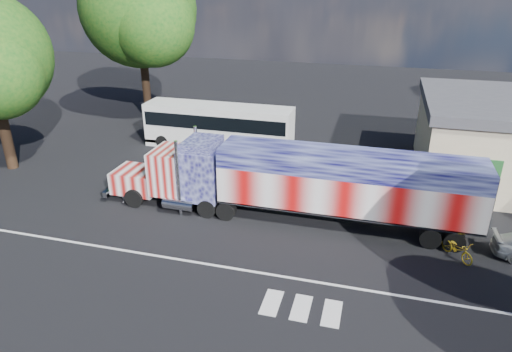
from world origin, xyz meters
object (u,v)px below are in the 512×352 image
(semi_truck, at_px, (298,181))
(woman, at_px, (124,191))
(coach_bus, at_px, (219,126))
(tree_nw_a, at_px, (140,9))
(bicycle, at_px, (457,249))

(semi_truck, distance_m, woman, 9.99)
(coach_bus, distance_m, tree_nw_a, 12.87)
(woman, bearing_deg, bicycle, -6.57)
(coach_bus, relative_size, bicycle, 6.09)
(woman, relative_size, bicycle, 0.79)
(semi_truck, xyz_separation_m, woman, (-9.85, -0.76, -1.47))
(coach_bus, bearing_deg, bicycle, -35.60)
(semi_truck, relative_size, woman, 13.78)
(bicycle, relative_size, tree_nw_a, 0.13)
(semi_truck, bearing_deg, tree_nw_a, 137.64)
(woman, height_order, bicycle, woman)
(bicycle, bearing_deg, tree_nw_a, 106.94)
(tree_nw_a, bearing_deg, bicycle, -34.57)
(bicycle, bearing_deg, woman, 138.44)
(coach_bus, xyz_separation_m, bicycle, (15.60, -11.17, -1.20))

